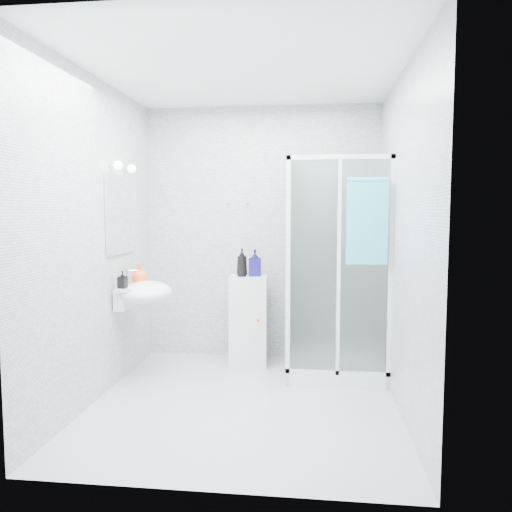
# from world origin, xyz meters

# --- Properties ---
(room) EXTENTS (2.40, 2.60, 2.60)m
(room) POSITION_xyz_m (0.00, 0.00, 1.30)
(room) COLOR silver
(room) RESTS_ON ground
(shower_enclosure) EXTENTS (0.90, 0.95, 2.00)m
(shower_enclosure) POSITION_xyz_m (0.67, 0.77, 0.45)
(shower_enclosure) COLOR white
(shower_enclosure) RESTS_ON ground
(wall_basin) EXTENTS (0.46, 0.56, 0.35)m
(wall_basin) POSITION_xyz_m (-0.99, 0.45, 0.80)
(wall_basin) COLOR white
(wall_basin) RESTS_ON ground
(mirror) EXTENTS (0.02, 0.60, 0.70)m
(mirror) POSITION_xyz_m (-1.19, 0.45, 1.50)
(mirror) COLOR white
(mirror) RESTS_ON room
(vanity_lights) EXTENTS (0.10, 0.40, 0.08)m
(vanity_lights) POSITION_xyz_m (-1.14, 0.45, 1.92)
(vanity_lights) COLOR silver
(vanity_lights) RESTS_ON room
(wall_hooks) EXTENTS (0.23, 0.06, 0.03)m
(wall_hooks) POSITION_xyz_m (-0.25, 1.26, 1.62)
(wall_hooks) COLOR silver
(wall_hooks) RESTS_ON room
(storage_cabinet) EXTENTS (0.39, 0.41, 0.89)m
(storage_cabinet) POSITION_xyz_m (-0.10, 1.02, 0.44)
(storage_cabinet) COLOR silver
(storage_cabinet) RESTS_ON ground
(hand_towel) EXTENTS (0.34, 0.05, 0.72)m
(hand_towel) POSITION_xyz_m (0.97, 0.36, 1.46)
(hand_towel) COLOR #35B1C8
(hand_towel) RESTS_ON shower_enclosure
(shampoo_bottle_a) EXTENTS (0.13, 0.14, 0.28)m
(shampoo_bottle_a) POSITION_xyz_m (-0.16, 0.99, 1.03)
(shampoo_bottle_a) COLOR black
(shampoo_bottle_a) RESTS_ON storage_cabinet
(shampoo_bottle_b) EXTENTS (0.13, 0.13, 0.26)m
(shampoo_bottle_b) POSITION_xyz_m (-0.04, 1.04, 1.02)
(shampoo_bottle_b) COLOR #100E58
(shampoo_bottle_b) RESTS_ON storage_cabinet
(soap_dispenser_orange) EXTENTS (0.19, 0.19, 0.18)m
(soap_dispenser_orange) POSITION_xyz_m (-1.06, 0.57, 0.95)
(soap_dispenser_orange) COLOR #FE5C1D
(soap_dispenser_orange) RESTS_ON wall_basin
(soap_dispenser_black) EXTENTS (0.08, 0.08, 0.15)m
(soap_dispenser_black) POSITION_xyz_m (-1.11, 0.28, 0.94)
(soap_dispenser_black) COLOR black
(soap_dispenser_black) RESTS_ON wall_basin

